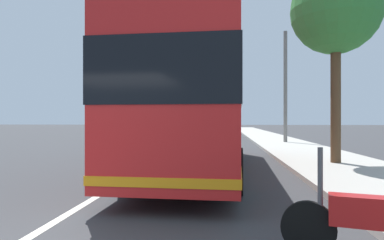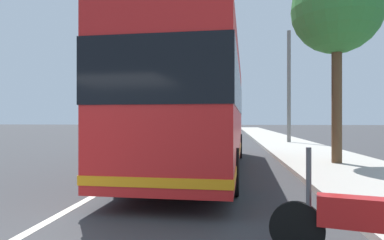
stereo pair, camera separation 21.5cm
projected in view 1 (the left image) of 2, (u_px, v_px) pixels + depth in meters
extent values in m
cube|color=#B2ADA3|center=(329.00, 161.00, 12.28)|extent=(110.00, 3.60, 0.14)
cube|color=silver|center=(156.00, 161.00, 12.89)|extent=(110.00, 0.16, 0.01)
cube|color=red|center=(200.00, 108.00, 10.69)|extent=(11.08, 2.97, 3.20)
cube|color=black|center=(200.00, 95.00, 10.69)|extent=(11.13, 3.01, 1.11)
cube|color=orange|center=(200.00, 151.00, 10.69)|extent=(11.12, 3.00, 0.16)
cylinder|color=black|center=(183.00, 145.00, 14.33)|extent=(1.01, 0.34, 1.00)
cylinder|color=black|center=(237.00, 146.00, 14.02)|extent=(1.01, 0.34, 1.00)
cylinder|color=black|center=(130.00, 169.00, 7.37)|extent=(1.01, 0.34, 1.00)
cylinder|color=black|center=(236.00, 172.00, 7.05)|extent=(1.01, 0.34, 1.00)
cylinder|color=black|center=(308.00, 228.00, 3.94)|extent=(0.24, 0.63, 0.63)
cylinder|color=#4C4C51|center=(320.00, 177.00, 3.89)|extent=(0.06, 0.06, 0.70)
cube|color=navy|center=(153.00, 135.00, 23.32)|extent=(4.71, 1.95, 0.77)
cube|color=black|center=(153.00, 126.00, 23.29)|extent=(2.51, 1.74, 0.46)
cylinder|color=black|center=(160.00, 140.00, 21.69)|extent=(0.65, 0.24, 0.64)
cylinder|color=black|center=(135.00, 139.00, 21.90)|extent=(0.65, 0.24, 0.64)
cylinder|color=black|center=(169.00, 137.00, 24.75)|extent=(0.65, 0.24, 0.64)
cylinder|color=black|center=(147.00, 137.00, 24.95)|extent=(0.65, 0.24, 0.64)
cube|color=#2D7238|center=(212.00, 131.00, 30.76)|extent=(3.99, 1.93, 0.73)
cube|color=black|center=(212.00, 125.00, 30.56)|extent=(2.04, 1.72, 0.50)
cylinder|color=black|center=(204.00, 133.00, 32.11)|extent=(0.65, 0.24, 0.64)
cylinder|color=black|center=(221.00, 133.00, 32.00)|extent=(0.65, 0.24, 0.64)
cylinder|color=black|center=(203.00, 134.00, 29.52)|extent=(0.65, 0.24, 0.64)
cylinder|color=black|center=(222.00, 134.00, 29.41)|extent=(0.65, 0.24, 0.64)
cylinder|color=brown|center=(336.00, 101.00, 11.41)|extent=(0.33, 0.33, 4.43)
sphere|color=#337F38|center=(336.00, 10.00, 11.41)|extent=(3.00, 3.00, 3.00)
cylinder|color=slate|center=(285.00, 88.00, 22.15)|extent=(0.24, 0.24, 7.44)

